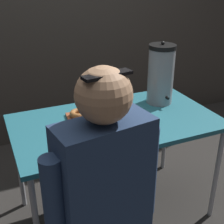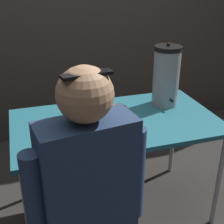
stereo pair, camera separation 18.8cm
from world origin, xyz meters
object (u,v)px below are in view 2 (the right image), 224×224
Objects in this scene: donut_box at (101,116)px; cell_phone at (58,139)px; person_seated at (89,206)px; coffee_urn at (166,76)px.

cell_phone is at bearing -143.71° from donut_box.
cell_phone is at bearing -89.64° from person_seated.
donut_box is 0.33× the size of person_seated.
coffee_urn is 2.78× the size of cell_phone.
coffee_urn is at bearing 12.13° from cell_phone.
person_seated is at bearing -134.60° from coffee_urn.
donut_box is at bearing 22.67° from cell_phone.
donut_box is at bearing -118.46° from person_seated.
coffee_urn reaches higher than cell_phone.
donut_box is 0.52m from coffee_urn.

